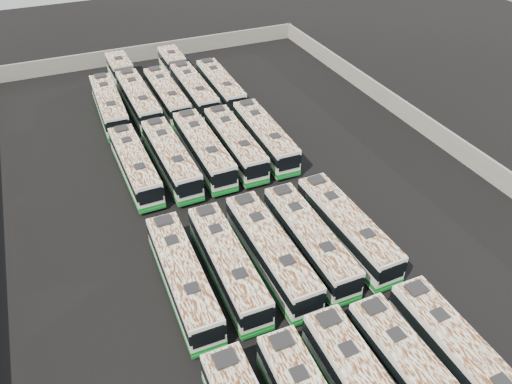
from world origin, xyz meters
name	(u,v)px	position (x,y,z in m)	size (l,w,h in m)	color
ground	(248,199)	(0.00, 0.00, 0.00)	(140.00, 140.00, 0.00)	black
perimeter_wall	(248,190)	(0.00, 0.00, 1.10)	(45.20, 73.20, 2.20)	slate
bus_front_right	(419,382)	(1.51, -21.94, 1.66)	(2.67, 11.59, 3.25)	silver
bus_front_far_right	(463,361)	(4.85, -21.83, 1.67)	(2.46, 11.62, 3.27)	silver
bus_midfront_far_left	(183,277)	(-8.62, -8.49, 1.68)	(2.64, 11.69, 3.28)	silver
bus_midfront_left	(228,264)	(-5.22, -8.51, 1.66)	(2.60, 11.56, 3.25)	silver
bus_midfront_center	(271,252)	(-1.80, -8.68, 1.72)	(2.64, 11.94, 3.36)	silver
bus_midfront_right	(309,239)	(1.52, -8.59, 1.68)	(2.53, 11.66, 3.28)	silver
bus_midfront_far_right	(347,228)	(4.93, -8.55, 1.69)	(2.75, 11.80, 3.31)	silver
bus_midback_far_left	(135,165)	(-8.55, 7.17, 1.66)	(2.65, 11.57, 3.25)	silver
bus_midback_left	(171,158)	(-5.13, 6.93, 1.71)	(2.74, 11.94, 3.35)	silver
bus_midback_center	(203,149)	(-1.75, 7.14, 1.74)	(2.59, 12.09, 3.41)	silver
bus_midback_right	(235,143)	(1.53, 7.03, 1.70)	(2.65, 11.85, 3.33)	silver
bus_midback_far_right	(265,136)	(4.85, 7.08, 1.71)	(2.78, 11.91, 3.34)	silver
bus_back_far_left	(109,105)	(-8.51, 20.40, 1.73)	(2.83, 12.10, 3.39)	silver
bus_back_left	(132,89)	(-5.19, 23.60, 1.74)	(2.85, 18.81, 3.40)	silver
bus_back_center	(167,96)	(-1.81, 20.29, 1.68)	(2.61, 11.70, 3.29)	silver
bus_back_right	(187,81)	(1.55, 23.37, 1.69)	(2.59, 18.27, 3.31)	silver
bus_back_far_right	(221,86)	(4.88, 20.18, 1.67)	(2.68, 11.66, 3.27)	silver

